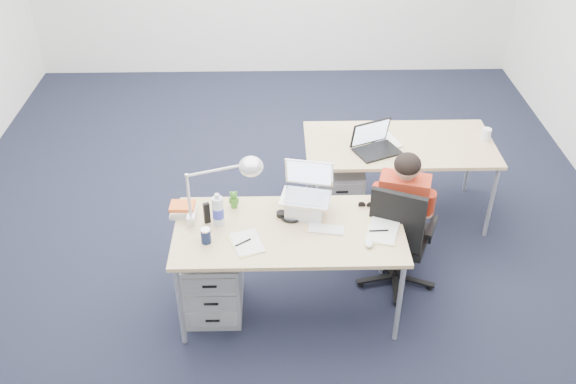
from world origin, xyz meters
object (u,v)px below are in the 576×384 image
(headphones, at_px, (292,215))
(dark_laptop, at_px, (378,139))
(drawer_pedestal_near, at_px, (214,279))
(bear_figurine, at_px, (234,199))
(seated_person, at_px, (402,211))
(book_stack, at_px, (183,210))
(water_bottle, at_px, (218,209))
(desk_lamp, at_px, (213,190))
(computer_mouse, at_px, (369,243))
(office_chair, at_px, (397,255))
(silver_laptop, at_px, (306,192))
(desk_far, at_px, (399,148))
(can_koozie, at_px, (206,236))
(far_cup, at_px, (486,135))
(desk_near, at_px, (289,234))
(wireless_keyboard, at_px, (326,229))
(drawer_pedestal_far, at_px, (338,191))
(sunglasses, at_px, (366,205))
(cordless_phone, at_px, (207,213))

(headphones, xyz_separation_m, dark_laptop, (0.73, 0.87, 0.11))
(drawer_pedestal_near, distance_m, bear_figurine, 0.61)
(seated_person, distance_m, book_stack, 1.65)
(headphones, distance_m, water_bottle, 0.53)
(headphones, relative_size, bear_figurine, 1.60)
(desk_lamp, bearing_deg, computer_mouse, -32.49)
(office_chair, distance_m, silver_laptop, 0.96)
(desk_far, xyz_separation_m, bear_figurine, (-1.36, -0.89, 0.11))
(seated_person, xyz_separation_m, book_stack, (-1.63, -0.21, 0.19))
(can_koozie, height_order, far_cup, can_koozie)
(office_chair, distance_m, headphones, 0.95)
(desk_near, height_order, wireless_keyboard, wireless_keyboard)
(desk_near, height_order, computer_mouse, computer_mouse)
(seated_person, xyz_separation_m, far_cup, (0.83, 0.80, 0.21))
(silver_laptop, xyz_separation_m, dark_laptop, (0.63, 0.83, -0.06))
(silver_laptop, xyz_separation_m, far_cup, (1.58, 1.01, -0.13))
(drawer_pedestal_far, height_order, sunglasses, sunglasses)
(can_koozie, relative_size, water_bottle, 0.44)
(sunglasses, bearing_deg, office_chair, 2.04)
(bear_figurine, bearing_deg, drawer_pedestal_near, -129.71)
(desk_lamp, bearing_deg, dark_laptop, 18.12)
(drawer_pedestal_near, bearing_deg, dark_laptop, 38.01)
(drawer_pedestal_near, height_order, can_koozie, can_koozie)
(water_bottle, bearing_deg, computer_mouse, -14.01)
(desk_far, height_order, can_koozie, can_koozie)
(silver_laptop, height_order, can_koozie, silver_laptop)
(silver_laptop, height_order, cordless_phone, silver_laptop)
(headphones, xyz_separation_m, bear_figurine, (-0.41, 0.13, 0.05))
(computer_mouse, bearing_deg, can_koozie, -173.09)
(cordless_phone, bearing_deg, desk_lamp, -30.12)
(drawer_pedestal_near, bearing_deg, headphones, 14.33)
(can_koozie, xyz_separation_m, water_bottle, (0.07, 0.20, 0.07))
(cordless_phone, distance_m, far_cup, 2.53)
(drawer_pedestal_near, distance_m, computer_mouse, 1.20)
(computer_mouse, bearing_deg, cordless_phone, 175.75)
(desk_near, relative_size, seated_person, 1.39)
(drawer_pedestal_far, bearing_deg, headphones, -114.34)
(can_koozie, relative_size, far_cup, 1.01)
(seated_person, relative_size, desk_lamp, 2.08)
(sunglasses, xyz_separation_m, far_cup, (1.14, 0.94, 0.04))
(drawer_pedestal_far, bearing_deg, bear_figurine, -135.48)
(drawer_pedestal_far, bearing_deg, seated_person, -59.96)
(sunglasses, distance_m, dark_laptop, 0.79)
(cordless_phone, distance_m, sunglasses, 1.15)
(wireless_keyboard, relative_size, cordless_phone, 1.50)
(desk_far, xyz_separation_m, far_cup, (0.74, 0.03, 0.10))
(desk_near, relative_size, sunglasses, 13.77)
(water_bottle, bearing_deg, sunglasses, 9.92)
(office_chair, distance_m, seated_person, 0.35)
(water_bottle, distance_m, desk_lamp, 0.15)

